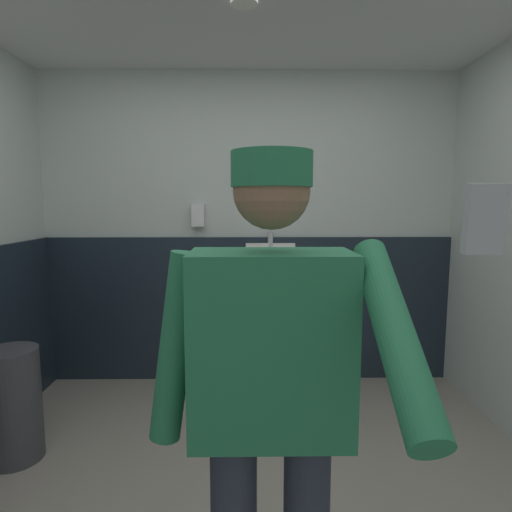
{
  "coord_description": "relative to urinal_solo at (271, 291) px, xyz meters",
  "views": [
    {
      "loc": [
        0.01,
        -1.67,
        1.47
      ],
      "look_at": [
        0.03,
        0.1,
        1.25
      ],
      "focal_mm": 29.65,
      "sensor_mm": 36.0,
      "label": 1
    }
  ],
  "objects": [
    {
      "name": "wainscot_band_back",
      "position": [
        -0.17,
        0.14,
        -0.18
      ],
      "size": [
        3.3,
        0.03,
        1.2
      ],
      "primitive_type": "cube",
      "color": "#19232D",
      "rests_on": "ground_plane"
    },
    {
      "name": "wall_back",
      "position": [
        -0.17,
        0.22,
        0.48
      ],
      "size": [
        3.9,
        0.12,
        2.51
      ],
      "primitive_type": "cube",
      "color": "silver",
      "rests_on": "ground_plane"
    },
    {
      "name": "person",
      "position": [
        -0.1,
        -2.12,
        0.17
      ],
      "size": [
        0.67,
        0.6,
        1.61
      ],
      "color": "#2D3342",
      "rests_on": "ground_plane"
    },
    {
      "name": "trash_bin",
      "position": [
        -1.52,
        -0.97,
        -0.45
      ],
      "size": [
        0.3,
        0.3,
        0.65
      ],
      "primitive_type": "cylinder",
      "color": "#38383D",
      "rests_on": "ground_plane"
    },
    {
      "name": "downlight_far",
      "position": [
        -0.19,
        -0.99,
        1.71
      ],
      "size": [
        0.14,
        0.14,
        0.03
      ],
      "primitive_type": "cylinder",
      "color": "white"
    },
    {
      "name": "cell_phone",
      "position": [
        0.2,
        -2.62,
        0.67
      ],
      "size": [
        0.06,
        0.03,
        0.11
      ],
      "primitive_type": "cube",
      "rotation": [
        0.08,
        0.0,
        -0.01
      ],
      "color": "#A5A8B2"
    },
    {
      "name": "urinal_solo",
      "position": [
        0.0,
        0.0,
        0.0
      ],
      "size": [
        0.4,
        0.34,
        1.24
      ],
      "color": "white",
      "rests_on": "ground_plane"
    },
    {
      "name": "soap_dispenser",
      "position": [
        -0.58,
        0.12,
        0.6
      ],
      "size": [
        0.1,
        0.07,
        0.18
      ],
      "primitive_type": "cube",
      "color": "silver"
    }
  ]
}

